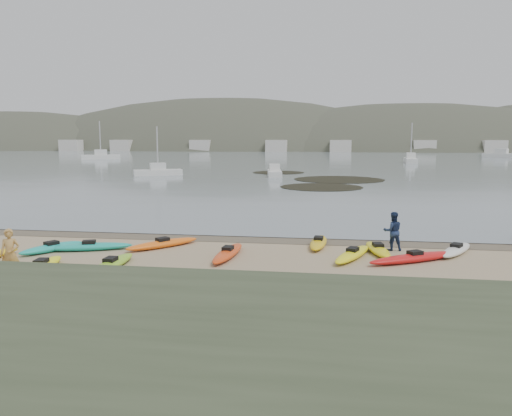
# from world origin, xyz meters

# --- Properties ---
(ground) EXTENTS (600.00, 600.00, 0.00)m
(ground) POSITION_xyz_m (0.00, 0.00, 0.00)
(ground) COLOR tan
(ground) RESTS_ON ground
(wet_sand) EXTENTS (60.00, 60.00, 0.00)m
(wet_sand) POSITION_xyz_m (0.00, -0.30, 0.00)
(wet_sand) COLOR brown
(wet_sand) RESTS_ON ground
(water) EXTENTS (1200.00, 1200.00, 0.00)m
(water) POSITION_xyz_m (0.00, 300.00, 0.01)
(water) COLOR slate
(water) RESTS_ON ground
(bluff) EXTENTS (60.00, 8.00, 2.00)m
(bluff) POSITION_xyz_m (0.00, -17.50, 1.00)
(bluff) COLOR #475138
(bluff) RESTS_ON ground
(kayaks) EXTENTS (21.61, 9.11, 0.34)m
(kayaks) POSITION_xyz_m (-1.01, -4.27, 0.17)
(kayaks) COLOR #1BA89A
(kayaks) RESTS_ON ground
(person_west) EXTENTS (0.76, 0.60, 1.81)m
(person_west) POSITION_xyz_m (-7.58, -8.58, 0.91)
(person_west) COLOR tan
(person_west) RESTS_ON ground
(person_east) EXTENTS (0.93, 0.77, 1.74)m
(person_east) POSITION_xyz_m (6.45, -1.97, 0.87)
(person_east) COLOR navy
(person_east) RESTS_ON ground
(kelp_mats) EXTENTS (17.22, 27.67, 0.04)m
(kelp_mats) POSITION_xyz_m (2.31, 34.74, 0.03)
(kelp_mats) COLOR black
(kelp_mats) RESTS_ON water
(moored_boats) EXTENTS (101.08, 72.57, 1.18)m
(moored_boats) POSITION_xyz_m (1.20, 78.18, 0.54)
(moored_boats) COLOR silver
(moored_boats) RESTS_ON ground
(far_hills) EXTENTS (550.00, 135.00, 80.00)m
(far_hills) POSITION_xyz_m (39.38, 193.97, -15.93)
(far_hills) COLOR #384235
(far_hills) RESTS_ON ground
(far_town) EXTENTS (199.00, 5.00, 4.00)m
(far_town) POSITION_xyz_m (6.00, 145.00, 2.00)
(far_town) COLOR beige
(far_town) RESTS_ON ground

